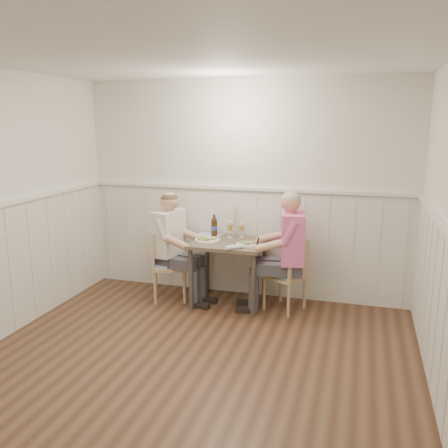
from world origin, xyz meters
name	(u,v)px	position (x,y,z in m)	size (l,w,h in m)	color
ground_plane	(177,385)	(0.00, 0.00, 0.00)	(4.50, 4.50, 0.00)	#44291A
room_shell	(173,202)	(0.00, 0.00, 1.52)	(4.04, 4.54, 2.60)	silver
wainscot	(203,278)	(0.00, 0.69, 0.69)	(4.00, 4.49, 1.34)	white
dining_table	(229,251)	(-0.08, 1.84, 0.64)	(0.83, 0.70, 0.75)	brown
chair_right	(289,273)	(0.62, 1.82, 0.44)	(0.51, 0.51, 0.81)	tan
chair_left	(165,262)	(-0.86, 1.76, 0.46)	(0.53, 0.53, 0.85)	tan
man_in_pink	(288,261)	(0.61, 1.80, 0.59)	(0.70, 0.50, 1.40)	#3F3F47
diner_cream	(172,254)	(-0.78, 1.78, 0.56)	(0.67, 0.47, 1.33)	#3F3F47
plate_man	(247,243)	(0.15, 1.75, 0.77)	(0.25, 0.25, 0.06)	white
plate_diner	(206,239)	(-0.35, 1.79, 0.77)	(0.29, 0.29, 0.07)	white
beer_glass_a	(242,228)	(0.00, 2.10, 0.86)	(0.07, 0.07, 0.17)	silver
beer_glass_b	(230,227)	(-0.12, 2.02, 0.89)	(0.08, 0.08, 0.20)	silver
beer_bottle	(214,227)	(-0.32, 2.04, 0.87)	(0.08, 0.08, 0.27)	#321E0D
rolled_napkin	(234,247)	(0.06, 1.54, 0.77)	(0.19, 0.18, 0.05)	white
grass_vase	(234,222)	(-0.11, 2.15, 0.92)	(0.04, 0.04, 0.37)	silver
gingham_mat	(207,235)	(-0.41, 2.04, 0.75)	(0.35, 0.30, 0.01)	#6386BA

